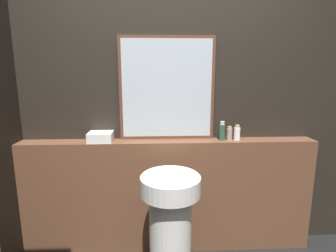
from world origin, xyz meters
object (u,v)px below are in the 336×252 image
at_px(mirror, 167,89).
at_px(conditioner_bottle, 229,134).
at_px(pedestal_sink, 170,224).
at_px(towel_stack, 101,137).
at_px(shampoo_bottle, 222,131).
at_px(lotion_bottle, 237,133).

distance_m(mirror, conditioner_bottle, 0.64).
xyz_separation_m(pedestal_sink, towel_stack, (-0.54, 0.43, 0.53)).
relative_size(pedestal_sink, mirror, 1.00).
bearing_deg(towel_stack, mirror, 7.27).
distance_m(mirror, shampoo_bottle, 0.58).
bearing_deg(shampoo_bottle, mirror, 171.33).
bearing_deg(conditioner_bottle, pedestal_sink, -139.94).
bearing_deg(shampoo_bottle, conditioner_bottle, 0.00).
bearing_deg(conditioner_bottle, lotion_bottle, 0.00).
distance_m(towel_stack, conditioner_bottle, 1.06).
distance_m(pedestal_sink, shampoo_bottle, 0.84).
relative_size(pedestal_sink, lotion_bottle, 6.68).
xyz_separation_m(mirror, towel_stack, (-0.54, -0.07, -0.38)).
xyz_separation_m(pedestal_sink, conditioner_bottle, (0.51, 0.43, 0.55)).
distance_m(pedestal_sink, towel_stack, 0.87).
bearing_deg(mirror, lotion_bottle, -6.81).
distance_m(mirror, towel_stack, 0.67).
height_order(mirror, lotion_bottle, mirror).
bearing_deg(mirror, shampoo_bottle, -8.67).
height_order(towel_stack, conditioner_bottle, conditioner_bottle).
height_order(mirror, conditioner_bottle, mirror).
bearing_deg(pedestal_sink, lotion_bottle, 36.80).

